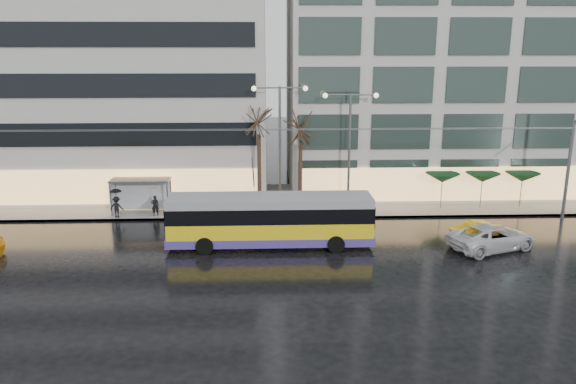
{
  "coord_description": "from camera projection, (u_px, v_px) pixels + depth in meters",
  "views": [
    {
      "loc": [
        1.09,
        -28.87,
        11.7
      ],
      "look_at": [
        2.36,
        5.0,
        3.02
      ],
      "focal_mm": 35.0,
      "sensor_mm": 36.0,
      "label": 1
    }
  ],
  "objects": [
    {
      "name": "street_lamp_far",
      "position": [
        350.0,
        135.0,
        40.1
      ],
      "size": [
        3.96,
        0.36,
        8.53
      ],
      "color": "#595B60",
      "rests_on": "sidewalk"
    },
    {
      "name": "tree_a",
      "position": [
        259.0,
        116.0,
        39.72
      ],
      "size": [
        3.2,
        3.2,
        8.4
      ],
      "color": "black",
      "rests_on": "sidewalk"
    },
    {
      "name": "sedan_silver",
      "position": [
        492.0,
        237.0,
        33.54
      ],
      "size": [
        6.01,
        4.3,
        1.52
      ],
      "primitive_type": "imported",
      "rotation": [
        0.0,
        0.0,
        1.93
      ],
      "color": "silver",
      "rests_on": "ground"
    },
    {
      "name": "tree_b",
      "position": [
        301.0,
        125.0,
        40.2
      ],
      "size": [
        3.2,
        3.2,
        7.7
      ],
      "color": "black",
      "rests_on": "sidewalk"
    },
    {
      "name": "parasol_c",
      "position": [
        522.0,
        177.0,
        41.58
      ],
      "size": [
        2.5,
        2.5,
        2.65
      ],
      "color": "#595B60",
      "rests_on": "sidewalk"
    },
    {
      "name": "parasol_b",
      "position": [
        482.0,
        178.0,
        41.47
      ],
      "size": [
        2.5,
        2.5,
        2.65
      ],
      "color": "#595B60",
      "rests_on": "sidewalk"
    },
    {
      "name": "kerb",
      "position": [
        281.0,
        218.0,
        39.63
      ],
      "size": [
        80.0,
        0.1,
        0.15
      ],
      "primitive_type": "cube",
      "color": "slate",
      "rests_on": "ground"
    },
    {
      "name": "catenary",
      "position": [
        266.0,
        163.0,
        37.48
      ],
      "size": [
        42.24,
        5.12,
        7.0
      ],
      "color": "#595B60",
      "rests_on": "ground"
    },
    {
      "name": "bus_shelter",
      "position": [
        136.0,
        188.0,
        40.37
      ],
      "size": [
        4.2,
        1.6,
        2.51
      ],
      "color": "#595B60",
      "rests_on": "sidewalk"
    },
    {
      "name": "trolleybus",
      "position": [
        270.0,
        222.0,
        33.88
      ],
      "size": [
        12.32,
        4.81,
        5.71
      ],
      "color": "yellow",
      "rests_on": "ground"
    },
    {
      "name": "ground",
      "position": [
        248.0,
        268.0,
        30.81
      ],
      "size": [
        140.0,
        140.0,
        0.0
      ],
      "primitive_type": "plane",
      "color": "black",
      "rests_on": "ground"
    },
    {
      "name": "pedestrian_a",
      "position": [
        154.0,
        195.0,
        39.6
      ],
      "size": [
        1.2,
        1.21,
        2.19
      ],
      "color": "black",
      "rests_on": "sidewalk"
    },
    {
      "name": "building_right",
      "position": [
        481.0,
        37.0,
        46.76
      ],
      "size": [
        32.0,
        14.0,
        25.0
      ],
      "primitive_type": "cube",
      "color": "#B0ADA9",
      "rests_on": "sidewalk"
    },
    {
      "name": "sidewalk",
      "position": [
        279.0,
        200.0,
        44.42
      ],
      "size": [
        80.0,
        10.0,
        0.15
      ],
      "primitive_type": "cube",
      "color": "gray",
      "rests_on": "ground"
    },
    {
      "name": "parasol_a",
      "position": [
        442.0,
        178.0,
        41.36
      ],
      "size": [
        2.5,
        2.5,
        2.65
      ],
      "color": "#595B60",
      "rests_on": "sidewalk"
    },
    {
      "name": "street_lamp_near",
      "position": [
        280.0,
        131.0,
        39.85
      ],
      "size": [
        3.96,
        0.36,
        9.03
      ],
      "color": "#595B60",
      "rests_on": "sidewalk"
    },
    {
      "name": "pedestrian_b",
      "position": [
        157.0,
        197.0,
        41.75
      ],
      "size": [
        0.99,
        0.96,
        1.61
      ],
      "color": "black",
      "rests_on": "sidewalk"
    },
    {
      "name": "pedestrian_c",
      "position": [
        116.0,
        202.0,
        39.27
      ],
      "size": [
        1.06,
        0.93,
        2.11
      ],
      "color": "black",
      "rests_on": "sidewalk"
    },
    {
      "name": "building_left",
      "position": [
        58.0,
        55.0,
        45.86
      ],
      "size": [
        34.0,
        14.0,
        22.0
      ],
      "primitive_type": "cube",
      "color": "#B0ADA9",
      "rests_on": "sidewalk"
    },
    {
      "name": "taxi_b",
      "position": [
        485.0,
        233.0,
        34.46
      ],
      "size": [
        4.4,
        2.32,
        1.38
      ],
      "primitive_type": "imported",
      "rotation": [
        0.0,
        0.0,
        1.79
      ],
      "color": "#EEAF0C",
      "rests_on": "ground"
    }
  ]
}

